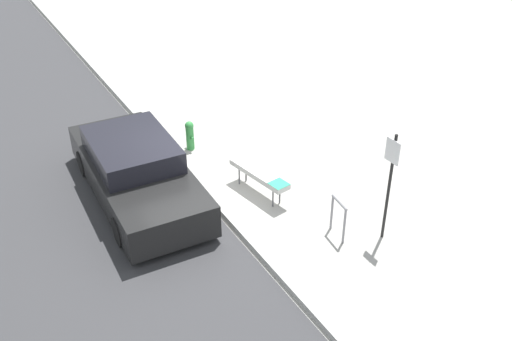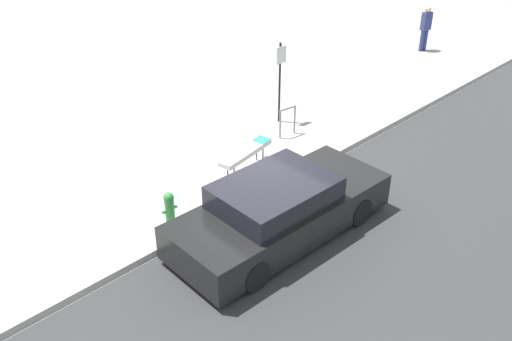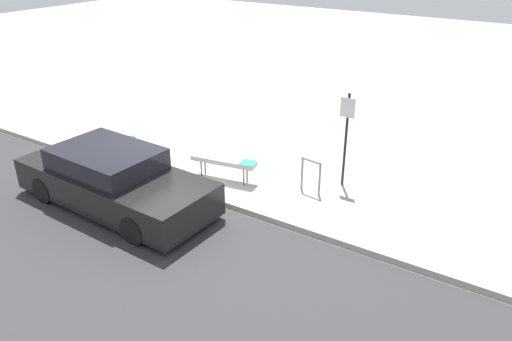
% 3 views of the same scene
% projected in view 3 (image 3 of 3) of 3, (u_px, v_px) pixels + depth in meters
% --- Properties ---
extents(ground_plane, '(60.00, 60.00, 0.00)m').
position_uv_depth(ground_plane, '(181.00, 190.00, 11.91)').
color(ground_plane, '#ADAAA3').
extents(curb, '(60.00, 0.20, 0.13)m').
position_uv_depth(curb, '(181.00, 188.00, 11.88)').
color(curb, '#A8A8A3').
rests_on(curb, ground_plane).
extents(bench, '(1.70, 0.63, 0.58)m').
position_uv_depth(bench, '(224.00, 161.00, 12.21)').
color(bench, '#515156').
rests_on(bench, ground_plane).
extents(bike_rack, '(0.55, 0.12, 0.83)m').
position_uv_depth(bike_rack, '(311.00, 173.00, 11.62)').
color(bike_rack, gray).
rests_on(bike_rack, ground_plane).
extents(sign_post, '(0.36, 0.08, 2.30)m').
position_uv_depth(sign_post, '(346.00, 131.00, 11.58)').
color(sign_post, black).
rests_on(sign_post, ground_plane).
extents(fire_hydrant, '(0.36, 0.22, 0.77)m').
position_uv_depth(fire_hydrant, '(133.00, 148.00, 13.18)').
color(fire_hydrant, '#338C3F').
rests_on(fire_hydrant, ground_plane).
extents(parked_car_near, '(4.79, 1.98, 1.33)m').
position_uv_depth(parked_car_near, '(114.00, 180.00, 11.02)').
color(parked_car_near, black).
rests_on(parked_car_near, ground_plane).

